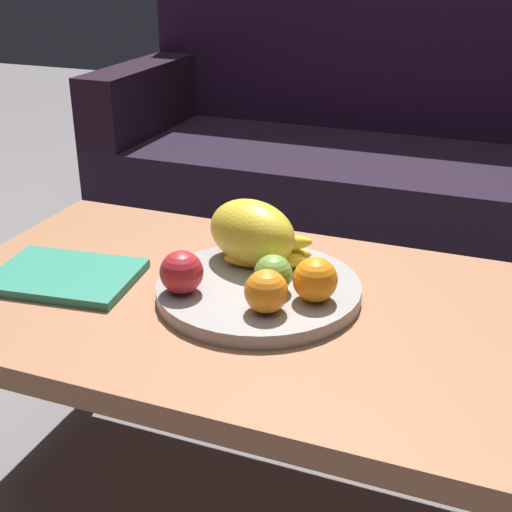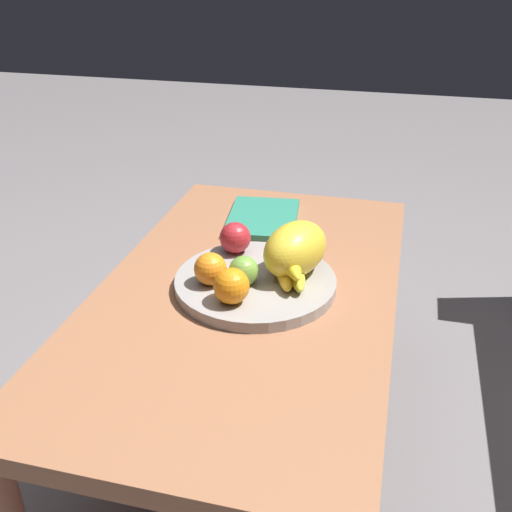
% 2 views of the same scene
% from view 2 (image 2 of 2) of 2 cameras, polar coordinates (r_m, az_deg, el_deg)
% --- Properties ---
extents(ground_plane, '(8.00, 8.00, 0.00)m').
position_cam_2_polar(ground_plane, '(1.57, -0.69, -16.93)').
color(ground_plane, slate).
extents(coffee_table, '(1.12, 0.63, 0.44)m').
position_cam_2_polar(coffee_table, '(1.32, -0.78, -4.71)').
color(coffee_table, '#9B6343').
rests_on(coffee_table, ground_plane).
extents(fruit_bowl, '(0.35, 0.35, 0.03)m').
position_cam_2_polar(fruit_bowl, '(1.29, 0.00, -2.45)').
color(fruit_bowl, '#9A9591').
rests_on(fruit_bowl, coffee_table).
extents(melon_large_front, '(0.20, 0.17, 0.11)m').
position_cam_2_polar(melon_large_front, '(1.28, 3.76, 0.66)').
color(melon_large_front, yellow).
rests_on(melon_large_front, fruit_bowl).
extents(orange_front, '(0.07, 0.07, 0.07)m').
position_cam_2_polar(orange_front, '(1.25, -4.37, -1.22)').
color(orange_front, orange).
rests_on(orange_front, fruit_bowl).
extents(orange_left, '(0.07, 0.07, 0.07)m').
position_cam_2_polar(orange_left, '(1.18, -2.36, -2.87)').
color(orange_left, orange).
rests_on(orange_left, fruit_bowl).
extents(apple_front, '(0.06, 0.06, 0.06)m').
position_cam_2_polar(apple_front, '(1.24, -1.00, -1.44)').
color(apple_front, '#6FA13D').
rests_on(apple_front, fruit_bowl).
extents(apple_left, '(0.07, 0.07, 0.07)m').
position_cam_2_polar(apple_left, '(1.37, -2.00, 1.75)').
color(apple_left, red).
rests_on(apple_left, fruit_bowl).
extents(banana_bunch, '(0.16, 0.10, 0.06)m').
position_cam_2_polar(banana_bunch, '(1.26, 3.27, -1.25)').
color(banana_bunch, yellow).
rests_on(banana_bunch, fruit_bowl).
extents(magazine, '(0.27, 0.21, 0.02)m').
position_cam_2_polar(magazine, '(1.60, 0.66, 3.64)').
color(magazine, '#2D8268').
rests_on(magazine, coffee_table).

